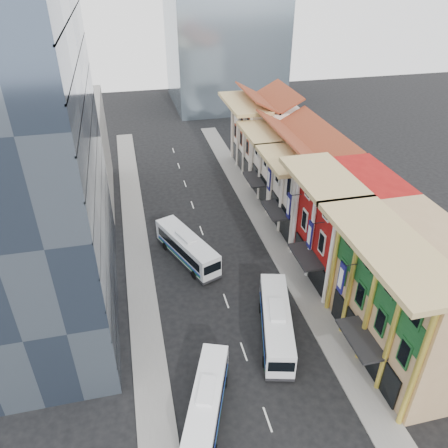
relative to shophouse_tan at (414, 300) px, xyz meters
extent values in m
plane|color=black|center=(-14.00, -5.00, -6.00)|extent=(200.00, 200.00, 0.00)
cube|color=slate|center=(-5.50, 17.00, -5.92)|extent=(3.00, 90.00, 0.15)
cube|color=slate|center=(-22.50, 17.00, -5.92)|extent=(3.00, 90.00, 0.15)
cube|color=tan|center=(0.00, 0.00, 0.00)|extent=(8.00, 14.00, 12.00)
cube|color=maroon|center=(0.00, 12.00, 0.00)|extent=(8.00, 10.00, 12.00)
cube|color=white|center=(0.00, 21.50, -1.00)|extent=(8.00, 9.00, 10.00)
cube|color=white|center=(0.00, 30.50, -1.00)|extent=(8.00, 9.00, 10.00)
cube|color=white|center=(0.00, 41.00, -0.50)|extent=(8.00, 12.00, 11.00)
cube|color=#3C495F|center=(-31.00, 14.00, 9.00)|extent=(12.00, 26.00, 30.00)
cube|color=gray|center=(-30.00, 37.00, 1.00)|extent=(10.00, 18.00, 14.00)
camera|label=1|loc=(-22.05, -23.49, 24.95)|focal=35.00mm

